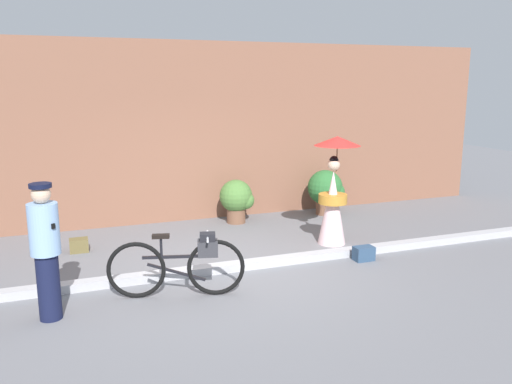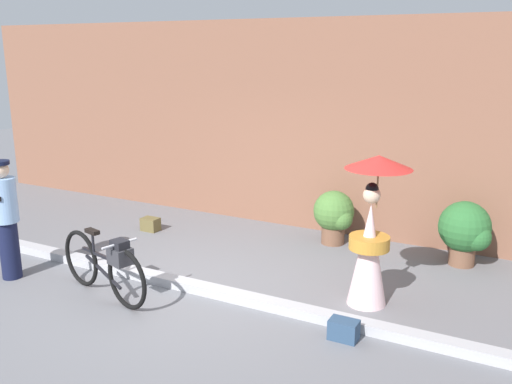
% 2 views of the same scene
% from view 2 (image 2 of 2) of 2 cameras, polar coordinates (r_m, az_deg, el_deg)
% --- Properties ---
extents(ground_plane, '(30.00, 30.00, 0.00)m').
position_cam_2_polar(ground_plane, '(7.41, -6.71, -9.95)').
color(ground_plane, slate).
extents(building_wall, '(14.00, 0.40, 3.55)m').
position_cam_2_polar(building_wall, '(9.72, 4.08, 6.88)').
color(building_wall, brown).
rests_on(building_wall, ground_plane).
extents(sidewalk_curb, '(14.00, 0.20, 0.12)m').
position_cam_2_polar(sidewalk_curb, '(7.38, -6.72, -9.52)').
color(sidewalk_curb, '#B2B2B7').
rests_on(sidewalk_curb, ground_plane).
extents(bicycle_near_officer, '(1.74, 0.59, 0.85)m').
position_cam_2_polar(bicycle_near_officer, '(7.21, -15.14, -7.21)').
color(bicycle_near_officer, black).
rests_on(bicycle_near_officer, ground_plane).
extents(person_officer, '(0.34, 0.34, 1.63)m').
position_cam_2_polar(person_officer, '(8.16, -24.28, -2.34)').
color(person_officer, '#141938').
rests_on(person_officer, ground_plane).
extents(person_with_parasol, '(0.79, 0.79, 1.86)m').
position_cam_2_polar(person_with_parasol, '(6.79, 11.71, -4.02)').
color(person_with_parasol, silver).
rests_on(person_with_parasol, ground_plane).
extents(potted_plant_by_door, '(0.75, 0.73, 0.95)m').
position_cam_2_polar(potted_plant_by_door, '(8.51, 20.73, -3.68)').
color(potted_plant_by_door, brown).
rests_on(potted_plant_by_door, ground_plane).
extents(potted_plant_small, '(0.67, 0.65, 0.87)m').
position_cam_2_polar(potted_plant_small, '(8.95, 8.07, -2.30)').
color(potted_plant_small, brown).
rests_on(potted_plant_small, ground_plane).
extents(backpack_on_pavement, '(0.31, 0.20, 0.22)m').
position_cam_2_polar(backpack_on_pavement, '(6.24, 8.97, -13.77)').
color(backpack_on_pavement, navy).
rests_on(backpack_on_pavement, ground_plane).
extents(backpack_spare, '(0.30, 0.21, 0.23)m').
position_cam_2_polar(backpack_spare, '(9.77, -10.80, -3.25)').
color(backpack_spare, brown).
rests_on(backpack_spare, ground_plane).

